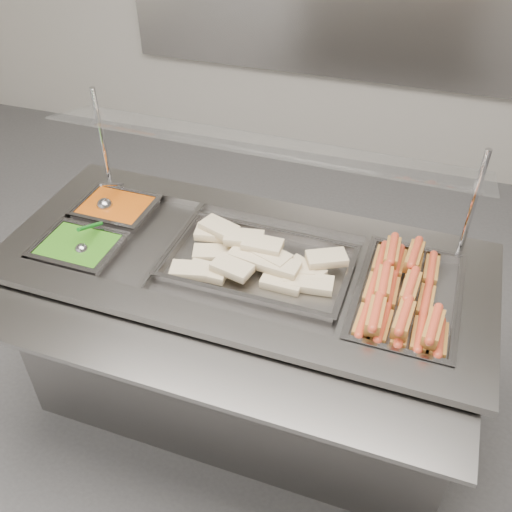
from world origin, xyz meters
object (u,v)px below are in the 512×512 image
(pan_hotdogs, at_px, (406,303))
(sneeze_guard, at_px, (263,147))
(pan_wraps, at_px, (258,266))
(ladle, at_px, (105,204))
(serving_spoon, at_px, (83,246))
(steam_counter, at_px, (245,337))

(pan_hotdogs, bearing_deg, sneeze_guard, 159.34)
(pan_hotdogs, bearing_deg, pan_wraps, 178.62)
(pan_wraps, distance_m, ladle, 0.67)
(sneeze_guard, relative_size, pan_hotdogs, 2.97)
(sneeze_guard, height_order, pan_hotdogs, sneeze_guard)
(pan_hotdogs, height_order, serving_spoon, serving_spoon)
(pan_hotdogs, height_order, pan_wraps, same)
(pan_wraps, relative_size, ladle, 3.51)
(sneeze_guard, relative_size, pan_wraps, 2.40)
(steam_counter, xyz_separation_m, pan_hotdogs, (0.55, -0.01, 0.36))
(sneeze_guard, xyz_separation_m, ladle, (-0.61, -0.06, -0.32))
(ladle, bearing_deg, pan_hotdogs, -7.07)
(pan_hotdogs, xyz_separation_m, serving_spoon, (-1.10, -0.11, 0.05))
(steam_counter, bearing_deg, ladle, 167.83)
(steam_counter, relative_size, serving_spoon, 10.34)
(serving_spoon, bearing_deg, steam_counter, 12.32)
(steam_counter, xyz_separation_m, serving_spoon, (-0.55, -0.12, 0.41))
(steam_counter, height_order, serving_spoon, serving_spoon)
(pan_hotdogs, bearing_deg, serving_spoon, -174.49)
(sneeze_guard, height_order, serving_spoon, sneeze_guard)
(serving_spoon, bearing_deg, ladle, 102.64)
(sneeze_guard, xyz_separation_m, pan_wraps, (0.05, -0.19, -0.35))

